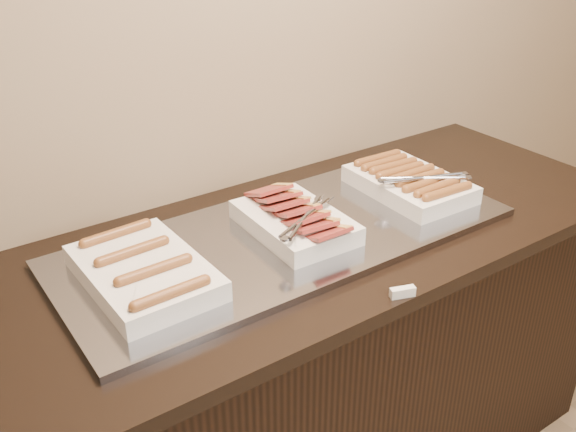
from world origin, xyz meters
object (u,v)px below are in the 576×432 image
object	(u,v)px
dish_left	(144,271)
dish_right	(410,182)
counter	(293,369)
warming_tray	(288,236)
dish_center	(295,220)

from	to	relation	value
dish_left	dish_right	world-z (taller)	dish_right
counter	dish_right	bearing A→B (deg)	-0.57
counter	dish_right	size ratio (longest dim) A/B	5.82
counter	warming_tray	world-z (taller)	warming_tray
warming_tray	dish_right	world-z (taller)	dish_right
warming_tray	dish_center	distance (m)	0.05
dish_right	dish_center	bearing A→B (deg)	-178.41
warming_tray	dish_right	size ratio (longest dim) A/B	3.39
counter	dish_center	world-z (taller)	dish_center
dish_left	dish_center	xyz separation A→B (m)	(0.42, -0.00, 0.01)
dish_center	dish_left	bearing A→B (deg)	-178.79
dish_right	dish_left	bearing A→B (deg)	-178.80
dish_right	counter	bearing A→B (deg)	-179.09
warming_tray	dish_left	bearing A→B (deg)	180.00
warming_tray	dish_center	xyz separation A→B (m)	(0.02, -0.00, 0.04)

